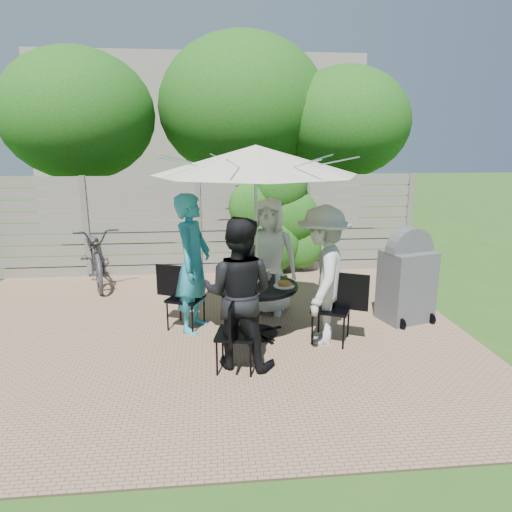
{
  "coord_description": "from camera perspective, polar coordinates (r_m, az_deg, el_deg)",
  "views": [
    {
      "loc": [
        0.25,
        -5.32,
        2.43
      ],
      "look_at": [
        0.8,
        0.32,
        1.0
      ],
      "focal_mm": 32.0,
      "sensor_mm": 36.0,
      "label": 1
    }
  ],
  "objects": [
    {
      "name": "chair_left",
      "position": [
        6.15,
        -8.86,
        -6.69
      ],
      "size": [
        0.66,
        0.55,
        0.86
      ],
      "rotation": [
        0.0,
        0.0,
        5.87
      ],
      "color": "black",
      "rests_on": "ground"
    },
    {
      "name": "plate_right",
      "position": [
        5.66,
        3.53,
        -3.58
      ],
      "size": [
        0.26,
        0.26,
        0.06
      ],
      "color": "white",
      "rests_on": "patio_table"
    },
    {
      "name": "person_right",
      "position": [
        5.56,
        8.34,
        -2.45
      ],
      "size": [
        0.95,
        1.25,
        1.71
      ],
      "primitive_type": "imported",
      "rotation": [
        0.0,
        0.0,
        4.39
      ],
      "color": "#AEB0AB",
      "rests_on": "ground"
    },
    {
      "name": "syrup_jug",
      "position": [
        5.77,
        -0.49,
        -2.63
      ],
      "size": [
        0.09,
        0.09,
        0.16
      ],
      "primitive_type": "cylinder",
      "color": "#59280C",
      "rests_on": "patio_table"
    },
    {
      "name": "glass_left",
      "position": [
        5.68,
        -2.82,
        -3.03
      ],
      "size": [
        0.07,
        0.07,
        0.14
      ],
      "primitive_type": "cylinder",
      "color": "silver",
      "rests_on": "patio_table"
    },
    {
      "name": "plate_left",
      "position": [
        5.82,
        -3.49,
        -3.09
      ],
      "size": [
        0.26,
        0.26,
        0.06
      ],
      "color": "white",
      "rests_on": "patio_table"
    },
    {
      "name": "glass_right",
      "position": [
        5.76,
        2.73,
        -2.77
      ],
      "size": [
        0.07,
        0.07,
        0.14
      ],
      "primitive_type": "cylinder",
      "color": "silver",
      "rests_on": "patio_table"
    },
    {
      "name": "glass_back",
      "position": [
        5.98,
        -0.44,
        -2.13
      ],
      "size": [
        0.07,
        0.07,
        0.14
      ],
      "primitive_type": "cylinder",
      "color": "silver",
      "rests_on": "patio_table"
    },
    {
      "name": "chair_right",
      "position": [
        5.75,
        9.49,
        -8.1
      ],
      "size": [
        0.69,
        0.58,
        0.91
      ],
      "rotation": [
        0.0,
        0.0,
        2.7
      ],
      "color": "black",
      "rests_on": "ground"
    },
    {
      "name": "backyard_envelope",
      "position": [
        15.61,
        -6.39,
        14.69
      ],
      "size": [
        60.0,
        60.0,
        5.0
      ],
      "color": "#2A571B",
      "rests_on": "ground"
    },
    {
      "name": "patio_table",
      "position": [
        5.8,
        -0.02,
        -5.52
      ],
      "size": [
        1.32,
        1.32,
        0.68
      ],
      "rotation": [
        0.0,
        0.0,
        -0.32
      ],
      "color": "black",
      "rests_on": "ground"
    },
    {
      "name": "person_left",
      "position": [
        5.91,
        -7.89,
        -0.96
      ],
      "size": [
        0.62,
        0.76,
        1.81
      ],
      "primitive_type": "imported",
      "rotation": [
        0.0,
        0.0,
        7.53
      ],
      "color": "teal",
      "rests_on": "ground"
    },
    {
      "name": "chair_back",
      "position": [
        6.76,
        1.82,
        -4.4
      ],
      "size": [
        0.56,
        0.72,
        0.94
      ],
      "rotation": [
        0.0,
        0.0,
        4.43
      ],
      "color": "black",
      "rests_on": "ground"
    },
    {
      "name": "bicycle",
      "position": [
        8.39,
        -19.38,
        0.23
      ],
      "size": [
        1.28,
        2.13,
        1.06
      ],
      "primitive_type": "imported",
      "rotation": [
        0.0,
        0.0,
        0.31
      ],
      "color": "#333338",
      "rests_on": "ground"
    },
    {
      "name": "person_back",
      "position": [
        6.47,
        1.63,
        -0.1
      ],
      "size": [
        0.95,
        0.77,
        1.68
      ],
      "primitive_type": "imported",
      "rotation": [
        0.0,
        0.0,
        5.96
      ],
      "color": "silver",
      "rests_on": "ground"
    },
    {
      "name": "umbrella",
      "position": [
        5.47,
        -0.03,
        11.91
      ],
      "size": [
        3.12,
        3.12,
        2.39
      ],
      "rotation": [
        0.0,
        0.0,
        -0.32
      ],
      "color": "silver",
      "rests_on": "ground"
    },
    {
      "name": "person_front",
      "position": [
        4.92,
        -2.21,
        -4.72
      ],
      "size": [
        0.98,
        0.86,
        1.68
      ],
      "primitive_type": "imported",
      "rotation": [
        0.0,
        0.0,
        2.82
      ],
      "color": "black",
      "rests_on": "ground"
    },
    {
      "name": "coffee_cup",
      "position": [
        5.9,
        1.4,
        -2.45
      ],
      "size": [
        0.08,
        0.08,
        0.12
      ],
      "primitive_type": "cylinder",
      "color": "#C6B293",
      "rests_on": "patio_table"
    },
    {
      "name": "plate_back",
      "position": [
        6.06,
        0.74,
        -2.34
      ],
      "size": [
        0.26,
        0.26,
        0.06
      ],
      "color": "white",
      "rests_on": "patio_table"
    },
    {
      "name": "plate_front",
      "position": [
        5.39,
        -0.89,
        -4.46
      ],
      "size": [
        0.26,
        0.26,
        0.06
      ],
      "color": "white",
      "rests_on": "patio_table"
    },
    {
      "name": "glass_front",
      "position": [
        5.45,
        0.43,
        -3.75
      ],
      "size": [
        0.07,
        0.07,
        0.14
      ],
      "primitive_type": "cylinder",
      "color": "silver",
      "rests_on": "patio_table"
    },
    {
      "name": "chair_front",
      "position": [
        5.02,
        -2.54,
        -11.48
      ],
      "size": [
        0.49,
        0.65,
        0.86
      ],
      "rotation": [
        0.0,
        0.0,
        1.38
      ],
      "color": "black",
      "rests_on": "ground"
    },
    {
      "name": "bbq_grill",
      "position": [
        6.56,
        18.34,
        -2.78
      ],
      "size": [
        0.76,
        0.66,
        1.32
      ],
      "rotation": [
        0.0,
        0.0,
        0.29
      ],
      "color": "#515156",
      "rests_on": "ground"
    }
  ]
}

